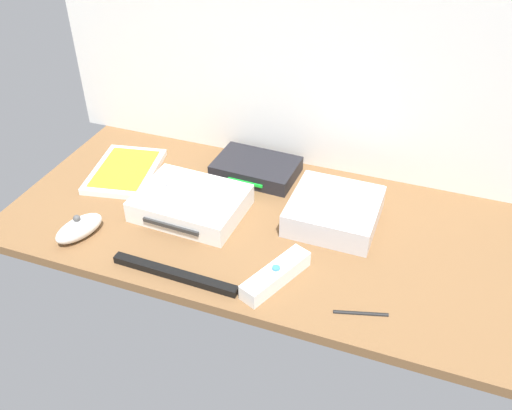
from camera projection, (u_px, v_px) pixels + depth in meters
ground_plane at (256, 225)px, 110.77cm from camera, size 100.00×48.00×2.00cm
back_wall at (299, 23)px, 109.65cm from camera, size 110.00×1.20×64.00cm
game_console at (191, 203)px, 111.36cm from camera, size 21.67×17.20×4.40cm
mini_computer at (334, 211)px, 108.60cm from camera, size 17.20×17.20×5.30cm
game_case at (125, 171)px, 123.54cm from camera, size 16.93×21.22×1.56cm
network_router at (256, 168)px, 122.70cm from camera, size 18.49×12.94×3.40cm
remote_wand at (276, 275)px, 95.57cm from camera, size 9.09×15.03×3.40cm
remote_nunchuk at (79, 228)px, 105.12cm from camera, size 7.62×10.91×5.10cm
remote_classic_pad at (188, 192)px, 108.87cm from camera, size 14.53×8.24×2.40cm
sensor_bar at (174, 274)px, 96.94cm from camera, size 24.04×2.44×1.40cm
stylus_pen at (361, 312)px, 90.26cm from camera, size 8.86×3.09×0.70cm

